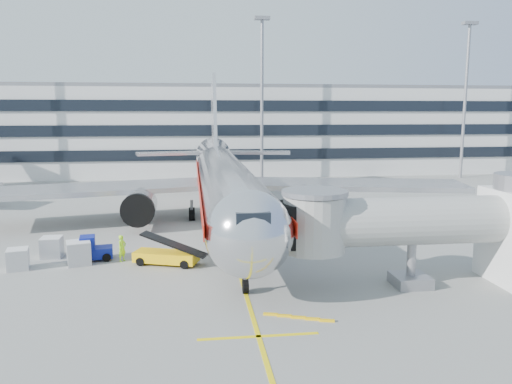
{
  "coord_description": "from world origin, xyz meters",
  "views": [
    {
      "loc": [
        -3.05,
        -36.79,
        10.82
      ],
      "look_at": [
        2.43,
        5.86,
        4.0
      ],
      "focal_mm": 35.0,
      "sensor_mm": 36.0,
      "label": 1
    }
  ],
  "objects": [
    {
      "name": "terminal",
      "position": [
        0.0,
        57.95,
        7.8
      ],
      "size": [
        150.0,
        24.25,
        15.6
      ],
      "color": "silver",
      "rests_on": "ground"
    },
    {
      "name": "light_mast_centre",
      "position": [
        8.0,
        42.0,
        14.88
      ],
      "size": [
        2.4,
        1.2,
        25.45
      ],
      "color": "gray",
      "rests_on": "ground"
    },
    {
      "name": "cargo_container_front",
      "position": [
        -15.27,
        -1.33,
        0.75
      ],
      "size": [
        1.66,
        1.66,
        1.48
      ],
      "color": "#B3B5BB",
      "rests_on": "ground"
    },
    {
      "name": "stop_bar",
      "position": [
        0.0,
        -14.0,
        0.01
      ],
      "size": [
        6.0,
        0.25,
        0.01
      ],
      "primitive_type": "cube",
      "color": "yellow",
      "rests_on": "ground"
    },
    {
      "name": "baggage_tug",
      "position": [
        -10.5,
        0.31,
        0.81
      ],
      "size": [
        2.64,
        1.89,
        1.85
      ],
      "color": "navy",
      "rests_on": "ground"
    },
    {
      "name": "ramp_worker",
      "position": [
        -8.31,
        -0.26,
        0.98
      ],
      "size": [
        0.8,
        0.86,
        1.96
      ],
      "primitive_type": "imported",
      "rotation": [
        0.0,
        0.0,
        0.95
      ],
      "color": "#A8FF1A",
      "rests_on": "ground"
    },
    {
      "name": "main_jet",
      "position": [
        0.0,
        11.72,
        4.23
      ],
      "size": [
        50.95,
        48.7,
        16.06
      ],
      "color": "silver",
      "rests_on": "ground"
    },
    {
      "name": "ground",
      "position": [
        0.0,
        0.0,
        0.0
      ],
      "size": [
        180.0,
        180.0,
        0.0
      ],
      "primitive_type": "plane",
      "color": "gray",
      "rests_on": "ground"
    },
    {
      "name": "cargo_container_left",
      "position": [
        -13.74,
        1.48,
        0.79
      ],
      "size": [
        1.52,
        1.52,
        1.57
      ],
      "color": "#B3B5BB",
      "rests_on": "ground"
    },
    {
      "name": "lead_in_line",
      "position": [
        0.0,
        10.0,
        0.01
      ],
      "size": [
        0.25,
        70.0,
        0.01
      ],
      "primitive_type": "cube",
      "color": "yellow",
      "rests_on": "ground"
    },
    {
      "name": "light_mast_east",
      "position": [
        42.0,
        42.0,
        14.88
      ],
      "size": [
        2.4,
        1.2,
        25.45
      ],
      "color": "gray",
      "rests_on": "ground"
    },
    {
      "name": "cargo_container_right",
      "position": [
        -11.32,
        -0.62,
        0.86
      ],
      "size": [
        1.98,
        1.98,
        1.7
      ],
      "color": "#B3B5BB",
      "rests_on": "ground"
    },
    {
      "name": "jet_bridge",
      "position": [
        12.18,
        -8.0,
        3.87
      ],
      "size": [
        17.8,
        4.5,
        7.0
      ],
      "color": "silver",
      "rests_on": "ground"
    },
    {
      "name": "belt_loader",
      "position": [
        -5.06,
        -1.42,
        0.65
      ],
      "size": [
        4.91,
        3.08,
        2.3
      ],
      "color": "yellow",
      "rests_on": "ground"
    }
  ]
}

